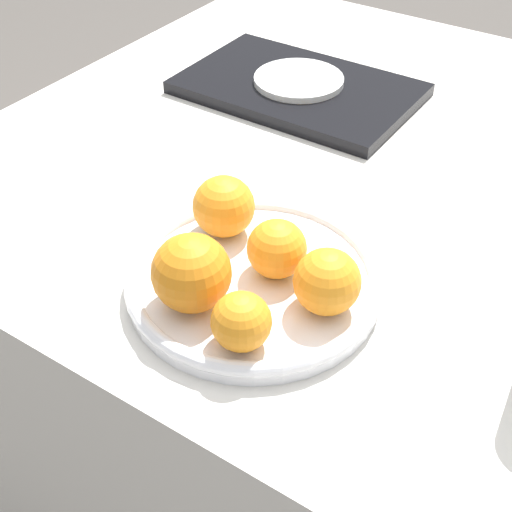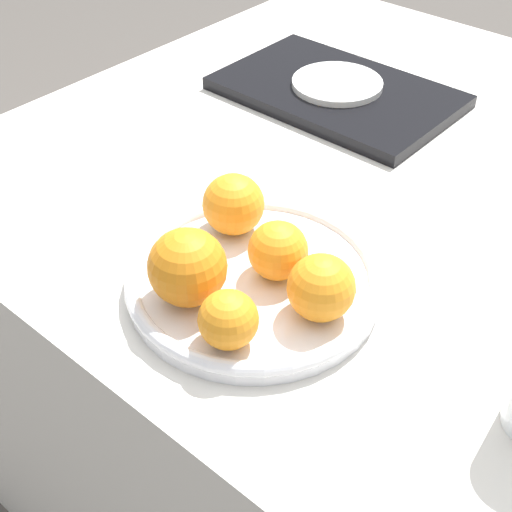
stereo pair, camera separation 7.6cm
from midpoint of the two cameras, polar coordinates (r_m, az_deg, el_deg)
The scene contains 10 objects.
ground_plane at distance 1.52m, azimuth 9.73°, elevation -16.63°, with size 12.00×12.00×0.00m, color #4C4742.
table at distance 1.24m, azimuth 11.53°, elevation -7.39°, with size 1.12×1.04×0.72m.
fruit_platter at distance 0.78m, azimuth 2.78°, elevation -2.13°, with size 0.29×0.29×0.03m.
orange_0 at distance 0.77m, azimuth 4.61°, elevation 0.33°, with size 0.07×0.07×0.07m.
orange_1 at distance 0.69m, azimuth 0.93°, elevation -5.26°, with size 0.06×0.06×0.06m.
orange_2 at distance 0.72m, azimuth 8.25°, elevation -2.65°, with size 0.07×0.07×0.07m.
orange_3 at distance 0.73m, azimuth -2.55°, elevation -1.03°, with size 0.08×0.08×0.08m.
orange_4 at distance 0.83m, azimuth 0.82°, elevation 4.06°, with size 0.07×0.07×0.07m.
serving_tray at distance 1.18m, azimuth 8.35°, elevation 12.78°, with size 0.37×0.24×0.02m.
side_plate at distance 1.17m, azimuth 8.42°, elevation 13.43°, with size 0.14×0.14×0.01m.
Camera 2 is at (0.39, -0.76, 1.26)m, focal length 50.00 mm.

